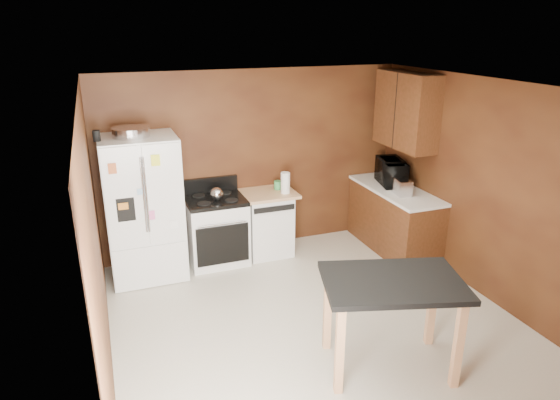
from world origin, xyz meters
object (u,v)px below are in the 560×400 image
island (392,294)px  kettle (217,194)px  microwave (391,173)px  pen_cup (96,136)px  toaster (402,187)px  refrigerator (144,208)px  gas_range (216,229)px  dishwasher (267,222)px  paper_towel (285,183)px  green_canister (278,185)px  roasting_pan (131,132)px

island → kettle: bearing=110.1°
microwave → pen_cup: bearing=102.6°
toaster → refrigerator: 3.35m
toaster → gas_range: size_ratio=0.26×
gas_range → dishwasher: gas_range is taller
kettle → island: 2.81m
paper_towel → island: size_ratio=0.20×
dishwasher → green_canister: bearing=23.2°
roasting_pan → green_canister: roasting_pan is taller
toaster → gas_range: 2.54m
green_canister → toaster: 1.67m
paper_towel → toaster: 1.55m
microwave → gas_range: size_ratio=0.52×
kettle → toaster: toaster is taller
roasting_pan → microwave: roasting_pan is taller
microwave → dishwasher: microwave is taller
microwave → gas_range: (-2.48, 0.25, -0.60)m
paper_towel → toaster: (1.43, -0.61, -0.03)m
pen_cup → green_canister: 2.45m
roasting_pan → island: 3.47m
roasting_pan → microwave: bearing=-3.6°
toaster → microwave: microwave is taller
refrigerator → island: bearing=-54.6°
kettle → gas_range: (-0.01, 0.08, -0.52)m
kettle → microwave: (2.48, -0.18, 0.07)m
green_canister → microwave: size_ratio=0.20×
dishwasher → island: 2.76m
pen_cup → dishwasher: 2.51m
pen_cup → paper_towel: bearing=1.7°
microwave → gas_range: 2.57m
gas_range → kettle: bearing=-84.4°
kettle → paper_towel: size_ratio=0.60×
pen_cup → paper_towel: pen_cup is taller
dishwasher → gas_range: bearing=-178.1°
refrigerator → dishwasher: bearing=3.0°
pen_cup → gas_range: size_ratio=0.11×
paper_towel → refrigerator: refrigerator is taller
refrigerator → roasting_pan: bearing=156.4°
pen_cup → gas_range: bearing=6.6°
roasting_pan → dishwasher: 2.20m
kettle → toaster: bearing=-14.8°
paper_towel → roasting_pan: bearing=178.4°
kettle → refrigerator: refrigerator is taller
paper_towel → island: paper_towel is taller
paper_towel → dishwasher: size_ratio=0.32×
microwave → refrigerator: (-3.40, 0.19, -0.16)m
refrigerator → gas_range: refrigerator is taller
roasting_pan → pen_cup: pen_cup is taller
kettle → paper_towel: 0.94m
roasting_pan → toaster: 3.52m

